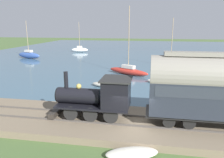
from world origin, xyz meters
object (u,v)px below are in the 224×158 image
at_px(rowboat_off_pier, 102,85).
at_px(rowboat_mid_harbor, 156,81).
at_px(steam_locomotive, 100,96).
at_px(beached_dinghy, 132,153).
at_px(sailboat_white, 80,50).
at_px(sailboat_blue, 29,55).
at_px(sailboat_red, 128,71).
at_px(sailboat_gray, 171,63).

distance_m(rowboat_off_pier, rowboat_mid_harbor, 6.55).
distance_m(steam_locomotive, beached_dinghy, 4.62).
height_order(sailboat_white, sailboat_blue, sailboat_blue).
distance_m(sailboat_white, rowboat_off_pier, 33.16).
distance_m(steam_locomotive, sailboat_blue, 35.29).
xyz_separation_m(sailboat_red, rowboat_off_pier, (-6.74, 2.30, -0.30)).
bearing_deg(beached_dinghy, rowboat_off_pier, 19.22).
bearing_deg(rowboat_mid_harbor, sailboat_white, 55.36).
height_order(sailboat_red, beached_dinghy, sailboat_red).
height_order(steam_locomotive, sailboat_gray, sailboat_gray).
relative_size(sailboat_red, rowboat_off_pier, 3.65).
distance_m(sailboat_white, rowboat_mid_harbor, 33.62).
relative_size(sailboat_red, rowboat_mid_harbor, 4.01).
height_order(sailboat_blue, rowboat_mid_harbor, sailboat_blue).
bearing_deg(beached_dinghy, sailboat_red, 6.36).
distance_m(steam_locomotive, sailboat_red, 16.26).
height_order(sailboat_blue, beached_dinghy, sailboat_blue).
xyz_separation_m(sailboat_gray, beached_dinghy, (-26.31, 4.09, -0.49)).
relative_size(rowboat_off_pier, beached_dinghy, 0.84).
height_order(steam_locomotive, sailboat_blue, sailboat_blue).
xyz_separation_m(steam_locomotive, beached_dinghy, (-3.41, -2.47, -1.91)).
xyz_separation_m(sailboat_white, rowboat_mid_harbor, (-28.02, -18.58, -0.42)).
relative_size(sailboat_red, sailboat_blue, 1.21).
height_order(sailboat_gray, beached_dinghy, sailboat_gray).
distance_m(sailboat_gray, rowboat_mid_harbor, 11.13).
height_order(sailboat_red, rowboat_off_pier, sailboat_red).
bearing_deg(rowboat_off_pier, rowboat_mid_harbor, -48.79).
bearing_deg(beached_dinghy, sailboat_blue, 37.56).
relative_size(steam_locomotive, beached_dinghy, 1.83).
relative_size(sailboat_gray, beached_dinghy, 2.62).
bearing_deg(sailboat_gray, steam_locomotive, -167.01).
bearing_deg(steam_locomotive, sailboat_white, 19.99).
xyz_separation_m(sailboat_blue, beached_dinghy, (-31.28, -24.06, -0.50)).
relative_size(sailboat_gray, rowboat_mid_harbor, 3.44).
relative_size(steam_locomotive, sailboat_white, 0.74).
relative_size(rowboat_off_pier, rowboat_mid_harbor, 1.10).
xyz_separation_m(sailboat_blue, rowboat_off_pier, (-18.44, -19.58, -0.47)).
xyz_separation_m(rowboat_off_pier, rowboat_mid_harbor, (2.66, -5.99, -0.04)).
relative_size(steam_locomotive, sailboat_blue, 0.73).
bearing_deg(steam_locomotive, rowboat_mid_harbor, -18.24).
height_order(rowboat_mid_harbor, beached_dinghy, beached_dinghy).
bearing_deg(sailboat_blue, rowboat_off_pier, -116.01).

